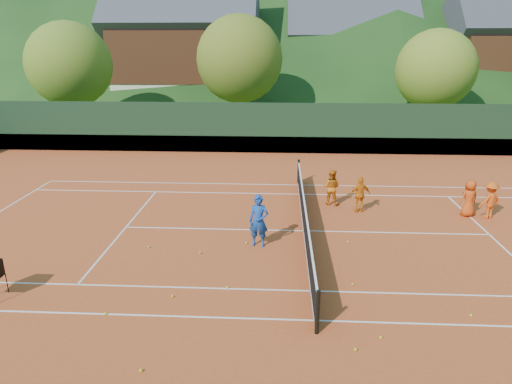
{
  "coord_description": "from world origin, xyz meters",
  "views": [
    {
      "loc": [
        -0.92,
        -14.95,
        6.34
      ],
      "look_at": [
        -1.7,
        0.0,
        1.44
      ],
      "focal_mm": 32.0,
      "sensor_mm": 36.0,
      "label": 1
    }
  ],
  "objects_px": {
    "coach": "(259,221)",
    "student_c": "(469,198)",
    "student_a": "(331,187)",
    "chalet_left": "(186,51)",
    "chalet_mid": "(349,57)",
    "student_b": "(360,195)",
    "student_d": "(490,200)",
    "tennis_net": "(305,218)",
    "chalet_right": "(508,55)"
  },
  "relations": [
    {
      "from": "coach",
      "to": "student_c",
      "type": "bearing_deg",
      "value": 29.89
    },
    {
      "from": "student_a",
      "to": "chalet_left",
      "type": "distance_m",
      "value": 29.77
    },
    {
      "from": "chalet_mid",
      "to": "student_a",
      "type": "bearing_deg",
      "value": -98.74
    },
    {
      "from": "student_a",
      "to": "chalet_mid",
      "type": "height_order",
      "value": "chalet_mid"
    },
    {
      "from": "coach",
      "to": "chalet_left",
      "type": "relative_size",
      "value": 0.13
    },
    {
      "from": "student_a",
      "to": "coach",
      "type": "bearing_deg",
      "value": 76.2
    },
    {
      "from": "student_b",
      "to": "student_d",
      "type": "xyz_separation_m",
      "value": [
        4.75,
        -0.4,
        -0.0
      ]
    },
    {
      "from": "student_d",
      "to": "chalet_left",
      "type": "height_order",
      "value": "chalet_left"
    },
    {
      "from": "coach",
      "to": "student_d",
      "type": "bearing_deg",
      "value": 27.18
    },
    {
      "from": "tennis_net",
      "to": "chalet_mid",
      "type": "xyz_separation_m",
      "value": [
        6.0,
        34.0,
        4.47
      ]
    },
    {
      "from": "student_c",
      "to": "tennis_net",
      "type": "bearing_deg",
      "value": 0.44
    },
    {
      "from": "student_c",
      "to": "chalet_right",
      "type": "bearing_deg",
      "value": -131.48
    },
    {
      "from": "student_d",
      "to": "chalet_right",
      "type": "xyz_separation_m",
      "value": [
        13.01,
        28.38,
        4.53
      ]
    },
    {
      "from": "student_c",
      "to": "coach",
      "type": "bearing_deg",
      "value": 6.07
    },
    {
      "from": "student_d",
      "to": "coach",
      "type": "bearing_deg",
      "value": -5.58
    },
    {
      "from": "student_a",
      "to": "student_c",
      "type": "distance_m",
      "value": 5.2
    },
    {
      "from": "chalet_left",
      "to": "chalet_right",
      "type": "height_order",
      "value": "chalet_left"
    },
    {
      "from": "student_b",
      "to": "chalet_right",
      "type": "relative_size",
      "value": 0.12
    },
    {
      "from": "chalet_left",
      "to": "chalet_mid",
      "type": "xyz_separation_m",
      "value": [
        16.0,
        4.0,
        -0.66
      ]
    },
    {
      "from": "student_c",
      "to": "chalet_right",
      "type": "xyz_separation_m",
      "value": [
        13.69,
        28.19,
        4.52
      ]
    },
    {
      "from": "student_a",
      "to": "student_b",
      "type": "relative_size",
      "value": 1.03
    },
    {
      "from": "coach",
      "to": "chalet_mid",
      "type": "height_order",
      "value": "chalet_mid"
    },
    {
      "from": "student_c",
      "to": "chalet_right",
      "type": "height_order",
      "value": "chalet_right"
    },
    {
      "from": "student_b",
      "to": "tennis_net",
      "type": "bearing_deg",
      "value": 27.66
    },
    {
      "from": "student_c",
      "to": "tennis_net",
      "type": "relative_size",
      "value": 0.12
    },
    {
      "from": "chalet_right",
      "to": "chalet_mid",
      "type": "bearing_deg",
      "value": 164.05
    },
    {
      "from": "coach",
      "to": "student_a",
      "type": "distance_m",
      "value": 5.0
    },
    {
      "from": "chalet_left",
      "to": "chalet_right",
      "type": "relative_size",
      "value": 1.16
    },
    {
      "from": "student_d",
      "to": "chalet_mid",
      "type": "bearing_deg",
      "value": -112.76
    },
    {
      "from": "student_a",
      "to": "chalet_mid",
      "type": "xyz_separation_m",
      "value": [
        4.79,
        31.14,
        4.23
      ]
    },
    {
      "from": "student_c",
      "to": "chalet_right",
      "type": "distance_m",
      "value": 31.66
    },
    {
      "from": "student_a",
      "to": "tennis_net",
      "type": "relative_size",
      "value": 0.12
    },
    {
      "from": "tennis_net",
      "to": "chalet_left",
      "type": "distance_m",
      "value": 32.04
    },
    {
      "from": "chalet_mid",
      "to": "chalet_right",
      "type": "bearing_deg",
      "value": -15.95
    },
    {
      "from": "student_a",
      "to": "chalet_right",
      "type": "height_order",
      "value": "chalet_right"
    },
    {
      "from": "student_a",
      "to": "tennis_net",
      "type": "xyz_separation_m",
      "value": [
        -1.21,
        -2.86,
        -0.24
      ]
    },
    {
      "from": "student_d",
      "to": "chalet_right",
      "type": "height_order",
      "value": "chalet_right"
    },
    {
      "from": "chalet_left",
      "to": "chalet_right",
      "type": "bearing_deg",
      "value": 0.0
    },
    {
      "from": "student_d",
      "to": "tennis_net",
      "type": "height_order",
      "value": "student_d"
    },
    {
      "from": "coach",
      "to": "tennis_net",
      "type": "xyz_separation_m",
      "value": [
        1.55,
        1.31,
        -0.37
      ]
    },
    {
      "from": "chalet_mid",
      "to": "chalet_right",
      "type": "xyz_separation_m",
      "value": [
        14.0,
        -4.0,
        0.27
      ]
    },
    {
      "from": "tennis_net",
      "to": "chalet_mid",
      "type": "height_order",
      "value": "chalet_mid"
    },
    {
      "from": "coach",
      "to": "tennis_net",
      "type": "relative_size",
      "value": 0.14
    },
    {
      "from": "student_c",
      "to": "chalet_left",
      "type": "relative_size",
      "value": 0.1
    },
    {
      "from": "tennis_net",
      "to": "chalet_left",
      "type": "xyz_separation_m",
      "value": [
        -10.0,
        30.0,
        5.13
      ]
    },
    {
      "from": "student_c",
      "to": "tennis_net",
      "type": "xyz_separation_m",
      "value": [
        -6.31,
        -1.81,
        -0.22
      ]
    },
    {
      "from": "chalet_left",
      "to": "student_b",
      "type": "bearing_deg",
      "value": -66.37
    },
    {
      "from": "coach",
      "to": "student_b",
      "type": "height_order",
      "value": "coach"
    },
    {
      "from": "student_d",
      "to": "student_b",
      "type": "bearing_deg",
      "value": -29.38
    },
    {
      "from": "student_b",
      "to": "student_d",
      "type": "height_order",
      "value": "student_b"
    }
  ]
}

